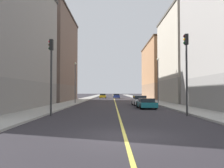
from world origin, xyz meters
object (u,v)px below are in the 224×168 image
building_right_midblock (50,57)px  street_lamp_right_near (74,78)px  street_lamp_left_near (157,76)px  car_blue (116,96)px  building_left_far (160,71)px  car_yellow (102,96)px  traffic_light_right_near (50,66)px  building_left_mid (187,58)px  car_teal (145,103)px  traffic_light_left_near (185,63)px  car_white (139,101)px

building_right_midblock → street_lamp_right_near: 13.25m
building_right_midblock → street_lamp_left_near: 23.88m
building_right_midblock → car_blue: size_ratio=4.81×
building_left_far → car_yellow: 18.90m
street_lamp_left_near → car_yellow: street_lamp_left_near is taller
building_right_midblock → traffic_light_right_near: building_right_midblock is taller
car_blue → car_yellow: bearing=152.0°
building_left_mid → building_left_far: building_left_mid is taller
building_left_far → car_teal: building_left_far is taller
street_lamp_right_near → car_teal: (10.13, -10.49, -3.62)m
street_lamp_right_near → car_blue: street_lamp_right_near is taller
building_right_midblock → car_yellow: (9.99, 21.94, -8.60)m
traffic_light_left_near → traffic_light_right_near: traffic_light_left_near is taller
building_left_far → traffic_light_right_near: building_left_far is taller
traffic_light_right_near → street_lamp_left_near: street_lamp_left_near is taller
traffic_light_left_near → car_yellow: size_ratio=1.62×
car_blue → car_white: car_white is taller
building_right_midblock → traffic_light_right_near: 30.37m
street_lamp_right_near → car_teal: street_lamp_right_near is taller
building_left_mid → traffic_light_left_near: building_left_mid is taller
traffic_light_right_near → street_lamp_left_near: 20.81m
traffic_light_left_near → street_lamp_right_near: (-12.27, 18.67, -0.14)m
street_lamp_left_near → car_blue: street_lamp_left_near is taller
traffic_light_left_near → car_blue: size_ratio=1.67×
car_blue → car_white: (2.69, -34.44, 0.02)m
street_lamp_right_near → traffic_light_right_near: bearing=-87.0°
building_right_midblock → street_lamp_right_near: building_right_midblock is taller
building_right_midblock → car_white: building_right_midblock is taller
traffic_light_left_near → car_yellow: (-8.99, 50.86, -3.69)m
traffic_light_left_near → car_yellow: traffic_light_left_near is taller
car_white → car_yellow: bearing=100.5°
building_right_midblock → car_yellow: building_right_midblock is taller
building_left_far → traffic_light_left_near: (-7.73, -45.68, -3.44)m
car_yellow → car_blue: car_yellow is taller
building_left_mid → traffic_light_left_near: (-7.73, -22.78, -3.84)m
traffic_light_left_near → car_white: (-2.20, 14.24, -3.66)m
building_left_mid → building_right_midblock: size_ratio=0.83×
building_left_far → traffic_light_left_near: size_ratio=3.37×
traffic_light_left_near → car_yellow: bearing=100.0°
building_left_far → car_yellow: (-16.72, 5.18, -7.13)m
building_left_mid → building_left_far: (0.00, 22.90, -0.41)m
building_right_midblock → car_teal: 28.09m
street_lamp_right_near → building_right_midblock: bearing=123.2°
car_white → street_lamp_left_near: bearing=38.3°
street_lamp_left_near → car_teal: (-3.15, -8.60, -3.87)m
building_left_mid → car_white: size_ratio=3.64×
car_blue → street_lamp_left_near: bearing=-79.5°
car_blue → building_left_far: bearing=-13.4°
traffic_light_right_near → car_white: bearing=57.5°
building_left_far → traffic_light_right_near: (-19.01, -45.68, -3.70)m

